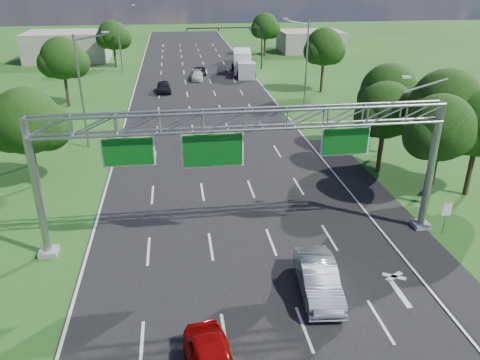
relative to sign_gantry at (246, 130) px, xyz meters
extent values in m
plane|color=#225118|center=(-0.33, 18.00, -6.89)|extent=(220.00, 220.00, 0.00)
cube|color=black|center=(-0.33, 18.00, -6.89)|extent=(18.00, 180.00, 0.02)
cube|color=black|center=(9.87, 2.00, -6.89)|extent=(3.00, 30.00, 0.02)
cube|color=gray|center=(11.17, 0.00, -6.74)|extent=(1.00, 1.00, 0.30)
cylinder|color=gray|center=(11.17, 0.00, -2.89)|extent=(0.44, 0.44, 8.00)
cube|color=gray|center=(-11.33, 0.00, -6.74)|extent=(1.00, 1.00, 0.30)
cylinder|color=gray|center=(-11.33, 0.00, -2.89)|extent=(0.40, 0.40, 8.00)
cylinder|color=gray|center=(9.97, 0.00, 2.11)|extent=(2.54, 0.12, 0.79)
cube|color=beige|center=(8.77, 0.00, 2.61)|extent=(0.50, 0.22, 0.12)
cube|color=white|center=(-6.33, -0.02, -0.89)|extent=(2.80, 0.05, 1.70)
cube|color=#0A5414|center=(-6.33, -0.08, -0.89)|extent=(2.62, 0.05, 1.52)
cube|color=white|center=(-1.83, -0.02, -1.04)|extent=(3.40, 0.05, 2.00)
cube|color=#0A5414|center=(-1.83, -0.08, -1.04)|extent=(3.22, 0.05, 1.82)
cube|color=white|center=(5.67, -0.02, -0.89)|extent=(2.80, 0.05, 1.70)
cube|color=#0A5414|center=(5.67, -0.08, -0.89)|extent=(2.62, 0.05, 1.52)
cylinder|color=gray|center=(12.07, -1.00, -5.89)|extent=(0.06, 0.06, 2.00)
cube|color=white|center=(12.07, -1.03, -5.19)|extent=(0.60, 0.04, 0.80)
cylinder|color=black|center=(10.67, 53.00, -3.39)|extent=(0.24, 0.24, 7.00)
cylinder|color=black|center=(4.67, 53.00, -0.29)|extent=(12.00, 0.18, 0.18)
imported|color=black|center=(-1.33, 53.00, -0.84)|extent=(0.18, 0.22, 1.10)
imported|color=black|center=(3.67, 53.00, -0.84)|extent=(0.18, 0.22, 1.10)
imported|color=black|center=(8.67, 53.00, -0.84)|extent=(0.18, 0.22, 1.10)
cylinder|color=gray|center=(-11.83, 18.00, -1.89)|extent=(0.20, 0.20, 10.00)
cylinder|color=gray|center=(-10.53, 18.00, 2.81)|extent=(2.78, 0.12, 0.60)
cube|color=beige|center=(-9.23, 18.00, 3.21)|extent=(0.55, 0.22, 0.12)
cylinder|color=gray|center=(-11.83, 53.00, -1.89)|extent=(0.20, 0.20, 10.00)
cylinder|color=gray|center=(-10.53, 53.00, 2.81)|extent=(2.78, 0.12, 0.60)
cube|color=beige|center=(-9.23, 53.00, 3.21)|extent=(0.55, 0.22, 0.12)
cylinder|color=gray|center=(11.17, 28.00, -1.89)|extent=(0.20, 0.20, 10.00)
cylinder|color=gray|center=(9.87, 28.00, 2.81)|extent=(2.78, 0.12, 0.60)
cube|color=beige|center=(8.57, 28.00, 3.21)|extent=(0.55, 0.22, 0.12)
cylinder|color=#2D2116|center=(13.17, 3.00, -5.02)|extent=(0.36, 0.36, 3.74)
sphere|color=black|center=(13.17, 3.00, -1.39)|extent=(4.40, 4.40, 4.40)
sphere|color=black|center=(14.27, 3.40, -1.94)|extent=(3.30, 3.30, 3.30)
sphere|color=black|center=(12.18, 2.70, -1.83)|extent=(3.08, 3.08, 3.08)
cylinder|color=#2D2116|center=(15.17, 6.00, -4.80)|extent=(0.36, 0.36, 4.18)
sphere|color=black|center=(15.17, 6.00, -0.71)|extent=(5.00, 5.00, 5.00)
sphere|color=black|center=(16.42, 6.40, -1.34)|extent=(3.75, 3.75, 3.75)
sphere|color=black|center=(14.04, 5.70, -1.21)|extent=(3.50, 3.50, 3.50)
cylinder|color=#2D2116|center=(12.17, 9.00, -5.24)|extent=(0.36, 0.36, 3.30)
sphere|color=black|center=(12.17, 9.00, -1.83)|extent=(4.40, 4.40, 4.40)
sphere|color=black|center=(13.27, 9.40, -2.38)|extent=(3.30, 3.30, 3.30)
sphere|color=black|center=(11.18, 8.70, -2.27)|extent=(3.08, 3.08, 3.08)
cylinder|color=#2D2116|center=(16.67, 4.00, -5.13)|extent=(0.36, 0.36, 3.52)
sphere|color=black|center=(16.67, 4.00, -1.53)|extent=(4.60, 4.60, 4.60)
sphere|color=black|center=(15.63, 3.70, -1.99)|extent=(3.22, 3.22, 3.22)
cylinder|color=#2D2116|center=(14.17, 13.00, -5.13)|extent=(0.36, 0.36, 3.52)
sphere|color=black|center=(14.17, 13.00, -1.45)|extent=(4.80, 4.80, 4.80)
sphere|color=black|center=(15.37, 13.40, -2.05)|extent=(3.60, 3.60, 3.60)
sphere|color=black|center=(13.09, 12.70, -1.93)|extent=(3.36, 3.36, 3.36)
cylinder|color=#2D2116|center=(-14.33, 10.00, -5.35)|extent=(0.36, 0.36, 3.08)
sphere|color=black|center=(-14.33, 10.00, -1.89)|extent=(4.80, 4.80, 4.80)
sphere|color=black|center=(-13.13, 10.40, -2.49)|extent=(3.60, 3.60, 3.60)
sphere|color=black|center=(-15.41, 9.70, -2.37)|extent=(3.36, 3.36, 3.36)
cylinder|color=#2D2116|center=(-16.33, 33.00, -5.02)|extent=(0.36, 0.36, 3.74)
sphere|color=black|center=(-16.33, 33.00, -1.23)|extent=(4.80, 4.80, 4.80)
sphere|color=black|center=(-15.13, 33.40, -1.83)|extent=(3.60, 3.60, 3.60)
sphere|color=black|center=(-17.41, 32.70, -1.71)|extent=(3.36, 3.36, 3.36)
cylinder|color=#2D2116|center=(-13.33, 58.00, -5.24)|extent=(0.36, 0.36, 3.30)
sphere|color=black|center=(-13.33, 58.00, -1.67)|extent=(4.80, 4.80, 4.80)
sphere|color=black|center=(-12.13, 58.40, -2.27)|extent=(3.60, 3.60, 3.60)
sphere|color=black|center=(-14.41, 57.70, -2.15)|extent=(3.36, 3.36, 3.36)
cylinder|color=#2D2116|center=(15.67, 36.00, -4.91)|extent=(0.36, 0.36, 3.96)
sphere|color=black|center=(15.67, 36.00, -1.01)|extent=(4.80, 4.80, 4.80)
sphere|color=black|center=(16.87, 36.40, -1.61)|extent=(3.60, 3.60, 3.60)
sphere|color=black|center=(14.59, 35.70, -1.49)|extent=(3.36, 3.36, 3.36)
cylinder|color=#2D2116|center=(13.67, 66.00, -5.13)|extent=(0.36, 0.36, 3.52)
sphere|color=black|center=(13.67, 66.00, -1.45)|extent=(4.80, 4.80, 4.80)
sphere|color=black|center=(14.87, 66.40, -2.05)|extent=(3.60, 3.60, 3.60)
sphere|color=black|center=(12.59, 65.70, -1.93)|extent=(3.36, 3.36, 3.36)
cube|color=gray|center=(-22.33, 66.00, -4.39)|extent=(14.00, 10.00, 5.00)
cube|color=gray|center=(23.67, 70.00, -4.89)|extent=(12.00, 9.00, 4.00)
imported|color=#A1A8AD|center=(2.81, -5.48, -6.06)|extent=(2.21, 5.19, 1.66)
imported|color=silver|center=(-0.33, 45.84, -6.27)|extent=(1.97, 4.39, 1.25)
imported|color=black|center=(0.33, 49.73, -6.34)|extent=(1.95, 4.03, 1.11)
imported|color=black|center=(-5.13, 38.68, -6.15)|extent=(2.00, 4.43, 1.48)
imported|color=silver|center=(7.17, 46.83, -6.18)|extent=(1.95, 4.46, 1.42)
cube|color=white|center=(7.07, 50.27, -5.08)|extent=(3.40, 6.86, 3.30)
cube|color=silver|center=(7.07, 45.65, -5.68)|extent=(2.80, 2.70, 2.42)
cylinder|color=black|center=(5.86, 45.87, -6.34)|extent=(0.38, 1.10, 1.10)
cylinder|color=black|center=(8.28, 45.87, -6.34)|extent=(0.38, 1.10, 1.10)
cylinder|color=black|center=(5.86, 52.46, -6.34)|extent=(0.38, 1.10, 1.10)
cylinder|color=black|center=(8.28, 52.46, -6.34)|extent=(0.38, 1.10, 1.10)
camera|label=1|loc=(-3.68, -23.90, 7.83)|focal=35.00mm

